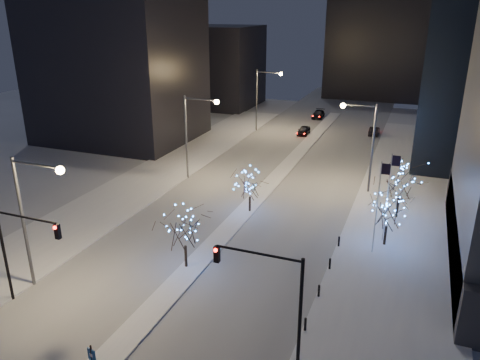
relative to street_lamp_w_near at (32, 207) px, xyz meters
The scene contains 23 objects.
ground 11.23m from the street_lamp_w_near, 12.61° to the right, with size 160.00×160.00×0.00m, color silver.
road 34.80m from the street_lamp_w_near, 74.85° to the left, with size 20.00×130.00×0.02m, color #B3B9C3.
median 30.09m from the street_lamp_w_near, 72.30° to the left, with size 2.00×80.00×0.15m, color white.
east_sidewalk 30.63m from the street_lamp_w_near, 36.94° to the left, with size 10.00×90.00×0.15m, color white.
west_sidewalk 19.77m from the street_lamp_w_near, 105.71° to the left, with size 8.00×90.00×0.15m, color white.
filler_west_near 42.87m from the street_lamp_w_near, 116.64° to the left, with size 22.00×18.00×24.00m, color black.
filler_west_far 70.12m from the street_lamp_w_near, 104.09° to the left, with size 18.00×16.00×16.00m, color black.
horizon_block 92.38m from the street_lamp_w_near, 80.58° to the left, with size 24.00×14.00×42.00m, color black.
street_lamp_w_near is the anchor object (origin of this frame).
street_lamp_w_mid 25.00m from the street_lamp_w_near, 90.00° to the left, with size 4.40×0.56×10.00m.
street_lamp_w_far 50.00m from the street_lamp_w_near, 90.00° to the left, with size 4.40×0.56×10.00m.
street_lamp_east 33.85m from the street_lamp_w_near, 55.81° to the left, with size 3.90×0.56×10.00m.
traffic_signal_west 2.70m from the street_lamp_w_near, 76.04° to the right, with size 5.26×0.43×7.00m.
traffic_signal_east 17.99m from the street_lamp_w_near, ahead, with size 5.26×0.43×7.00m.
flagpoles 27.07m from the street_lamp_w_near, 34.36° to the left, with size 1.35×2.60×8.00m.
bollards 21.57m from the street_lamp_w_near, 22.69° to the left, with size 0.16×12.16×0.90m.
car_near 50.99m from the street_lamp_w_near, 82.02° to the left, with size 1.63×4.06×1.38m, color black.
car_mid 57.18m from the street_lamp_w_near, 71.82° to the left, with size 1.43×4.10×1.35m, color black.
car_far 63.76m from the street_lamp_w_near, 84.03° to the left, with size 1.93×4.74×1.38m, color black.
holiday_tree_median_near 10.96m from the street_lamp_w_near, 36.62° to the left, with size 5.21×5.21×5.04m.
holiday_tree_median_far 20.80m from the street_lamp_w_near, 62.60° to the left, with size 4.12×4.12×4.52m.
holiday_tree_plaza_near 27.89m from the street_lamp_w_near, 34.71° to the left, with size 4.04×4.04×4.80m.
holiday_tree_plaza_far 32.23m from the street_lamp_w_near, 43.34° to the left, with size 4.46×4.46×5.66m.
Camera 1 is at (15.26, -20.43, 19.47)m, focal length 35.00 mm.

